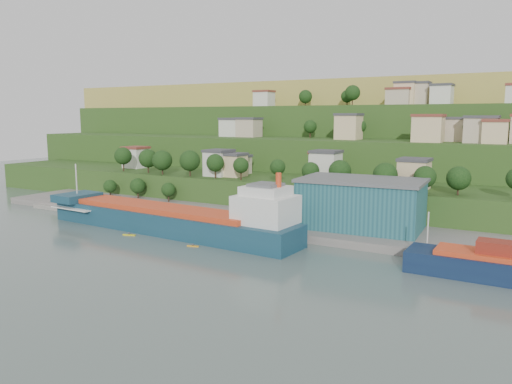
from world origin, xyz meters
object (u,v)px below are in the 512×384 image
Objects in this scene: cargo_ship_near at (175,221)px; kayak_orange at (193,246)px; caravan at (103,203)px; warehouse at (361,203)px.

cargo_ship_near reaches higher than kayak_orange.
cargo_ship_near reaches higher than caravan.
warehouse is at bearing 30.33° from cargo_ship_near.
warehouse is 11.02× the size of kayak_orange.
kayak_orange is (-30.85, -30.81, -8.22)m from warehouse.
cargo_ship_near is 41.20m from caravan.
warehouse is 44.37m from kayak_orange.
warehouse is 83.49m from caravan.
caravan is at bearing 142.50° from kayak_orange.
caravan reaches higher than kayak_orange.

